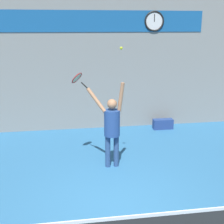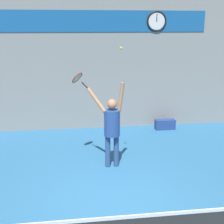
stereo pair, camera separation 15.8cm
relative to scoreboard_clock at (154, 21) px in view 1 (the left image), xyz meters
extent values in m
plane|color=teal|center=(-2.06, -5.13, -3.54)|extent=(18.00, 18.00, 0.00)
cube|color=gray|center=(-2.06, 0.08, -1.04)|extent=(18.00, 0.10, 5.00)
cube|color=#195B9E|center=(-2.06, 0.02, 0.00)|extent=(7.38, 0.02, 0.66)
cylinder|color=white|center=(0.00, 0.00, 0.00)|extent=(0.60, 0.02, 0.60)
torus|color=black|center=(0.00, 0.00, 0.00)|extent=(0.65, 0.06, 0.65)
cube|color=black|center=(0.00, -0.01, 0.10)|extent=(0.02, 0.01, 0.24)
cube|color=white|center=(-2.06, -6.58, -2.61)|extent=(8.17, 0.02, 0.05)
cylinder|color=#2D4C7F|center=(-1.97, -3.06, -3.13)|extent=(0.13, 0.13, 0.82)
cylinder|color=#2D4C7F|center=(-1.76, -3.06, -3.13)|extent=(0.13, 0.13, 0.82)
cylinder|color=#26478C|center=(-1.87, -3.06, -2.40)|extent=(0.38, 0.38, 0.64)
sphere|color=tan|center=(-1.87, -3.06, -1.93)|extent=(0.24, 0.24, 0.24)
cylinder|color=tan|center=(-1.66, -3.09, -1.76)|extent=(0.20, 0.18, 0.71)
cylinder|color=tan|center=(-2.22, -2.91, -1.86)|extent=(0.48, 0.42, 0.57)
cylinder|color=black|center=(-2.48, -2.71, -1.53)|extent=(0.18, 0.13, 0.16)
torus|color=red|center=(-2.66, -2.60, -1.36)|extent=(0.37, 0.41, 0.27)
cylinder|color=beige|center=(-2.66, -2.60, -1.36)|extent=(0.31, 0.34, 0.23)
sphere|color=#CCDB2D|center=(-1.66, -3.12, -0.62)|extent=(0.07, 0.07, 0.07)
cube|color=navy|center=(0.31, -0.43, -3.37)|extent=(0.67, 0.26, 0.34)
camera|label=1|loc=(-2.98, -10.16, -0.12)|focal=50.00mm
camera|label=2|loc=(-2.82, -10.18, -0.12)|focal=50.00mm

